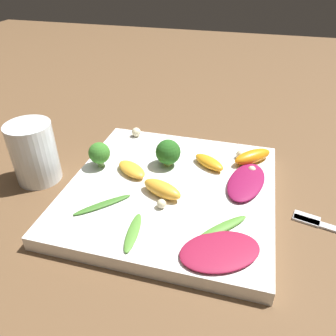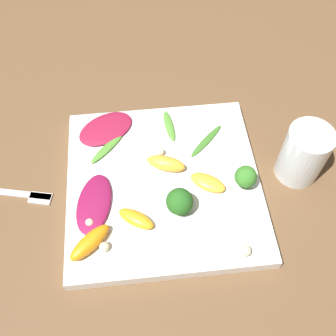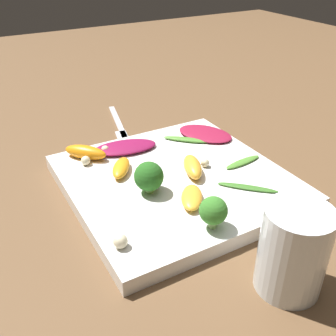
# 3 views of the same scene
# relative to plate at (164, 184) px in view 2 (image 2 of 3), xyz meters

# --- Properties ---
(ground_plane) EXTENTS (2.40, 2.40, 0.00)m
(ground_plane) POSITION_rel_plate_xyz_m (0.00, 0.00, -0.01)
(ground_plane) COLOR brown
(plate) EXTENTS (0.31, 0.31, 0.02)m
(plate) POSITION_rel_plate_xyz_m (0.00, 0.00, 0.00)
(plate) COLOR white
(plate) RESTS_ON ground_plane
(drinking_glass) EXTENTS (0.07, 0.07, 0.10)m
(drinking_glass) POSITION_rel_plate_xyz_m (0.23, 0.01, 0.04)
(drinking_glass) COLOR white
(drinking_glass) RESTS_ON ground_plane
(fork) EXTENTS (0.16, 0.05, 0.01)m
(fork) POSITION_rel_plate_xyz_m (-0.25, 0.01, -0.01)
(fork) COLOR silver
(fork) RESTS_ON ground_plane
(radicchio_leaf_0) EXTENTS (0.07, 0.11, 0.01)m
(radicchio_leaf_0) POSITION_rel_plate_xyz_m (-0.11, -0.03, 0.02)
(radicchio_leaf_0) COLOR maroon
(radicchio_leaf_0) RESTS_ON plate
(radicchio_leaf_1) EXTENTS (0.12, 0.10, 0.01)m
(radicchio_leaf_1) POSITION_rel_plate_xyz_m (-0.09, 0.11, 0.02)
(radicchio_leaf_1) COLOR maroon
(radicchio_leaf_1) RESTS_ON plate
(orange_segment_0) EXTENTS (0.07, 0.07, 0.02)m
(orange_segment_0) POSITION_rel_plate_xyz_m (-0.12, -0.10, 0.02)
(orange_segment_0) COLOR orange
(orange_segment_0) RESTS_ON plate
(orange_segment_1) EXTENTS (0.06, 0.05, 0.02)m
(orange_segment_1) POSITION_rel_plate_xyz_m (-0.05, -0.07, 0.02)
(orange_segment_1) COLOR orange
(orange_segment_1) RESTS_ON plate
(orange_segment_2) EXTENTS (0.07, 0.05, 0.02)m
(orange_segment_2) POSITION_rel_plate_xyz_m (0.01, 0.03, 0.02)
(orange_segment_2) COLOR #FCAD33
(orange_segment_2) RESTS_ON plate
(orange_segment_3) EXTENTS (0.06, 0.06, 0.02)m
(orange_segment_3) POSITION_rel_plate_xyz_m (0.07, -0.02, 0.02)
(orange_segment_3) COLOR #FCAD33
(orange_segment_3) RESTS_ON plate
(broccoli_floret_0) EXTENTS (0.04, 0.04, 0.05)m
(broccoli_floret_0) POSITION_rel_plate_xyz_m (0.02, -0.05, 0.04)
(broccoli_floret_0) COLOR #84AD5B
(broccoli_floret_0) RESTS_ON plate
(broccoli_floret_1) EXTENTS (0.04, 0.04, 0.04)m
(broccoli_floret_1) POSITION_rel_plate_xyz_m (0.13, -0.02, 0.04)
(broccoli_floret_1) COLOR #7A9E51
(broccoli_floret_1) RESTS_ON plate
(arugula_sprig_0) EXTENTS (0.02, 0.07, 0.00)m
(arugula_sprig_0) POSITION_rel_plate_xyz_m (0.02, 0.11, 0.01)
(arugula_sprig_0) COLOR #518E33
(arugula_sprig_0) RESTS_ON plate
(arugula_sprig_1) EXTENTS (0.07, 0.07, 0.00)m
(arugula_sprig_1) POSITION_rel_plate_xyz_m (0.08, 0.07, 0.01)
(arugula_sprig_1) COLOR #3D7528
(arugula_sprig_1) RESTS_ON plate
(arugula_sprig_2) EXTENTS (0.07, 0.07, 0.01)m
(arugula_sprig_2) POSITION_rel_plate_xyz_m (-0.09, 0.07, 0.01)
(arugula_sprig_2) COLOR #518E33
(arugula_sprig_2) RESTS_ON plate
(macadamia_nut_0) EXTENTS (0.01, 0.01, 0.01)m
(macadamia_nut_0) POSITION_rel_plate_xyz_m (0.00, 0.05, 0.02)
(macadamia_nut_0) COLOR beige
(macadamia_nut_0) RESTS_ON plate
(macadamia_nut_1) EXTENTS (0.01, 0.01, 0.01)m
(macadamia_nut_1) POSITION_rel_plate_xyz_m (-0.12, -0.07, 0.02)
(macadamia_nut_1) COLOR beige
(macadamia_nut_1) RESTS_ON plate
(macadamia_nut_2) EXTENTS (0.02, 0.02, 0.02)m
(macadamia_nut_2) POSITION_rel_plate_xyz_m (0.10, -0.13, 0.02)
(macadamia_nut_2) COLOR beige
(macadamia_nut_2) RESTS_ON plate
(macadamia_nut_3) EXTENTS (0.01, 0.01, 0.01)m
(macadamia_nut_3) POSITION_rel_plate_xyz_m (-0.10, -0.11, 0.02)
(macadamia_nut_3) COLOR beige
(macadamia_nut_3) RESTS_ON plate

